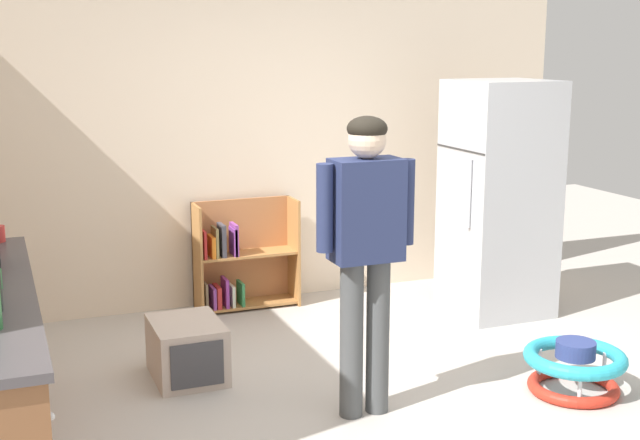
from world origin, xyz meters
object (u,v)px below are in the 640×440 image
(refrigerator, at_px, (499,199))
(baby_walker, at_px, (574,367))
(pet_carrier, at_px, (187,350))
(standing_person, at_px, (366,238))
(bookshelf, at_px, (239,261))

(refrigerator, relative_size, baby_walker, 2.95)
(pet_carrier, bearing_deg, standing_person, -47.26)
(refrigerator, xyz_separation_m, baby_walker, (-0.43, -1.51, -0.73))
(bookshelf, xyz_separation_m, pet_carrier, (-0.70, -1.26, -0.20))
(bookshelf, bearing_deg, standing_person, -87.15)
(pet_carrier, bearing_deg, refrigerator, 9.75)
(refrigerator, distance_m, standing_person, 2.16)
(standing_person, xyz_separation_m, pet_carrier, (-0.81, 0.88, -0.83))
(bookshelf, height_order, standing_person, standing_person)
(refrigerator, height_order, standing_person, refrigerator)
(bookshelf, bearing_deg, pet_carrier, -119.17)
(refrigerator, distance_m, baby_walker, 1.73)
(bookshelf, relative_size, pet_carrier, 1.54)
(bookshelf, bearing_deg, baby_walker, -59.29)
(refrigerator, bearing_deg, pet_carrier, -170.25)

